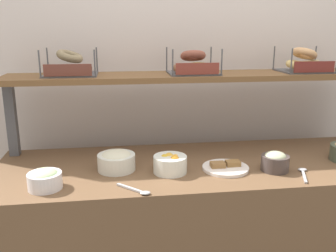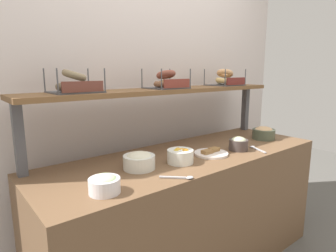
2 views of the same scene
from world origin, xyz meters
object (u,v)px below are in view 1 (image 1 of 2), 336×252
Objects in this scene: bowl_tuna_salad at (275,161)px; bowl_fruit_salad at (170,163)px; bowl_potato_salad at (116,160)px; bagel_basket_plain at (304,63)px; serving_plate_white at (225,167)px; bagel_basket_cinnamon_raisin at (193,66)px; bowl_scallion_spread at (45,179)px; serving_spoon_near_plate at (303,173)px; bagel_basket_poppy at (70,67)px; serving_spoon_by_edge at (138,191)px.

bowl_tuna_salad reaches higher than bowl_fruit_salad.
bagel_basket_plain is (1.09, 0.30, 0.43)m from bowl_potato_salad.
bagel_basket_cinnamon_raisin is (-0.10, 0.36, 0.46)m from serving_plate_white.
bagel_basket_cinnamon_raisin reaches higher than bowl_scallion_spread.
bagel_basket_plain is at bearing 0.51° from bagel_basket_cinnamon_raisin.
bowl_tuna_salad reaches higher than serving_spoon_near_plate.
bowl_potato_salad is 0.81× the size of serving_plate_white.
bowl_potato_salad reaches higher than bowl_fruit_salad.
bowl_fruit_salad is 0.64m from serving_spoon_near_plate.
bagel_basket_poppy is at bearing 177.98° from bagel_basket_cinnamon_raisin.
bowl_fruit_salad is 1.15× the size of serving_spoon_by_edge.
serving_spoon_near_plate is (0.12, -0.06, -0.04)m from bowl_tuna_salad.
serving_spoon_near_plate is (0.63, -0.11, -0.04)m from bowl_fruit_salad.
bowl_potato_salad is at bearing -164.63° from bagel_basket_plain.
bowl_scallion_spread is 0.91× the size of bowl_fruit_salad.
bowl_potato_salad is at bearing 171.51° from bowl_tuna_salad.
bowl_scallion_spread is at bearing -150.00° from bowl_potato_salad.
bagel_basket_poppy is (-0.23, 0.32, 0.43)m from bowl_potato_salad.
bowl_fruit_salad is at bearing -38.30° from bagel_basket_poppy.
bagel_basket_poppy is (0.08, 0.49, 0.43)m from bowl_scallion_spread.
bowl_potato_salad is at bearing -54.08° from bagel_basket_poppy.
serving_plate_white is 0.81× the size of bagel_basket_poppy.
bowl_fruit_salad is 0.57× the size of bagel_basket_poppy.
bowl_fruit_salad is at bearing -14.71° from bowl_potato_salad.
bowl_tuna_salad is at bearing -11.18° from serving_plate_white.
bowl_fruit_salad is 0.59m from bagel_basket_cinnamon_raisin.
bowl_scallion_spread is at bearing 166.74° from serving_spoon_by_edge.
bowl_fruit_salad is (0.56, 0.11, 0.00)m from bowl_scallion_spread.
bowl_fruit_salad is at bearing 179.85° from serving_plate_white.
serving_spoon_by_edge is at bearing -121.41° from bagel_basket_cinnamon_raisin.
bowl_scallion_spread is 1.09× the size of bowl_tuna_salad.
bowl_potato_salad is 1.10× the size of serving_spoon_near_plate.
bagel_basket_cinnamon_raisin is (0.18, 0.36, 0.43)m from bowl_fruit_salad.
serving_plate_white is 0.60m from bagel_basket_cinnamon_raisin.
bowl_tuna_salad is 0.48× the size of bagel_basket_poppy.
bagel_basket_poppy is 0.66m from bagel_basket_cinnamon_raisin.
bagel_basket_cinnamon_raisin is at bearing 133.72° from serving_spoon_near_plate.
bowl_fruit_salad is at bearing -116.15° from bagel_basket_cinnamon_raisin.
bowl_tuna_salad is at bearing -23.38° from bagel_basket_poppy.
serving_plate_white is at bearing 24.65° from serving_spoon_by_edge.
serving_spoon_by_edge is 0.81m from bagel_basket_cinnamon_raisin.
serving_spoon_near_plate is 0.80m from bagel_basket_cinnamon_raisin.
bowl_scallion_spread is at bearing -161.13° from bagel_basket_plain.
serving_spoon_near_plate is at bearing -23.95° from bagel_basket_poppy.
bowl_scallion_spread reaches higher than serving_spoon_by_edge.
bagel_basket_poppy is at bearing 156.05° from serving_spoon_near_plate.
bagel_basket_poppy reaches higher than serving_spoon_by_edge.
bowl_potato_salad is 1.31× the size of serving_spoon_by_edge.
serving_spoon_near_plate is (0.88, -0.18, -0.04)m from bowl_potato_salad.
serving_plate_white is (0.84, 0.11, -0.03)m from bowl_scallion_spread.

